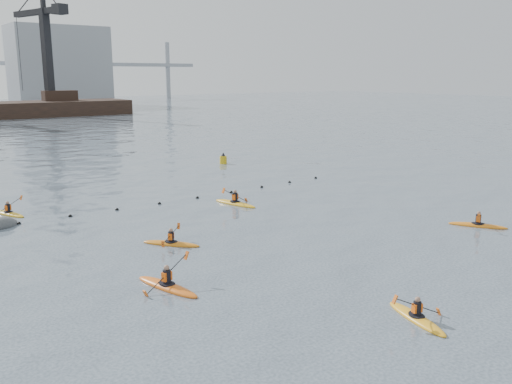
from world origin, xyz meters
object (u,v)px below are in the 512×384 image
kayaker_3 (235,203)px  kayaker_5 (8,213)px  mooring_buoy (4,226)px  kayaker_1 (416,317)px  nav_buoy (223,160)px  kayaker_4 (478,225)px  kayaker_0 (167,285)px  kayaker_2 (171,243)px

kayaker_3 → kayaker_5: size_ratio=1.18×
kayaker_3 → mooring_buoy: bearing=152.1°
kayaker_1 → nav_buoy: 36.18m
kayaker_4 → kayaker_5: kayaker_5 is taller
kayaker_3 → kayaker_5: kayaker_3 is taller
kayaker_4 → kayaker_5: 28.78m
kayaker_4 → nav_buoy: (0.68, 27.92, 0.29)m
kayaker_5 → nav_buoy: size_ratio=2.41×
kayaker_0 → nav_buoy: bearing=38.6°
kayaker_0 → nav_buoy: 32.06m
kayaker_0 → kayaker_3: (10.71, 10.49, 0.00)m
kayaker_3 → kayaker_1: bearing=-117.8°
kayaker_0 → kayaker_3: 14.99m
kayaker_0 → kayaker_2: (2.92, 5.10, -0.01)m
kayaker_0 → kayaker_5: bearing=84.3°
kayaker_0 → kayaker_1: 9.96m
kayaker_2 → kayaker_4: kayaker_4 is taller
kayaker_5 → kayaker_2: bearing=-86.4°
kayaker_2 → kayaker_5: (-5.28, 11.75, -0.00)m
mooring_buoy → kayaker_4: bearing=-37.1°
kayaker_2 → mooring_buoy: kayaker_2 is taller
nav_buoy → kayaker_5: bearing=-158.8°
kayaker_5 → nav_buoy: nav_buoy is taller
kayaker_2 → nav_buoy: 26.25m
kayaker_1 → mooring_buoy: size_ratio=1.46×
kayaker_5 → mooring_buoy: (-0.87, -2.69, -0.09)m
kayaker_5 → nav_buoy: 23.55m
kayaker_3 → nav_buoy: bearing=46.1°
kayaker_4 → mooring_buoy: bearing=-68.3°
kayaker_0 → kayaker_4: bearing=-21.4°
kayaker_0 → kayaker_5: 17.02m
kayaker_0 → mooring_buoy: (-3.23, 14.17, -0.11)m
kayaker_2 → nav_buoy: nav_buoy is taller
kayaker_2 → mooring_buoy: (-6.15, 9.07, -0.10)m
kayaker_0 → kayaker_5: size_ratio=1.17×
kayaker_2 → nav_buoy: size_ratio=2.25×
kayaker_4 → mooring_buoy: 27.74m
kayaker_3 → kayaker_5: bearing=140.9°
kayaker_1 → kayaker_3: (4.89, 18.57, 0.01)m
kayaker_3 → kayaker_4: size_ratio=1.17×
kayaker_0 → kayaker_3: kayaker_3 is taller
kayaker_0 → kayaker_2: size_ratio=1.25×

